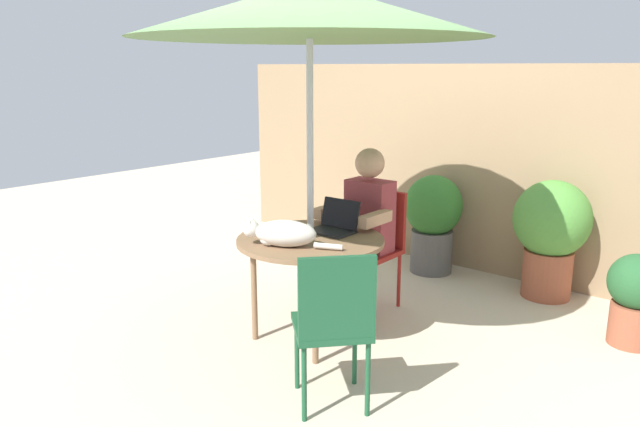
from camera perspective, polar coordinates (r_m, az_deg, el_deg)
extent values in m
plane|color=beige|center=(4.27, -0.87, -11.56)|extent=(14.00, 14.00, 0.00)
cube|color=#937756|center=(5.68, 12.94, 4.27)|extent=(5.08, 0.08, 1.85)
cylinder|color=brown|center=(4.03, -0.91, -2.54)|extent=(0.99, 0.99, 0.03)
cylinder|color=brown|center=(4.18, 4.40, -7.09)|extent=(0.04, 0.04, 0.68)
cylinder|color=brown|center=(4.50, -1.27, -5.54)|extent=(0.04, 0.04, 0.68)
cylinder|color=brown|center=(4.13, -6.25, -7.42)|extent=(0.04, 0.04, 0.68)
cylinder|color=brown|center=(3.78, -0.44, -9.36)|extent=(0.04, 0.04, 0.68)
cylinder|color=#B7B7BC|center=(3.94, -0.93, 2.69)|extent=(0.04, 0.04, 2.14)
cone|color=#4C723F|center=(3.88, -1.00, 18.68)|extent=(2.22, 2.22, 0.33)
sphere|color=#B7B7BC|center=(3.88, -1.00, 18.87)|extent=(0.06, 0.06, 0.06)
cube|color=maroon|center=(4.62, 4.65, -3.67)|extent=(0.40, 0.40, 0.04)
cube|color=maroon|center=(4.69, 5.97, -0.39)|extent=(0.40, 0.04, 0.44)
cylinder|color=maroon|center=(4.74, 7.48, -6.27)|extent=(0.03, 0.03, 0.43)
cylinder|color=maroon|center=(4.91, 4.11, -5.44)|extent=(0.03, 0.03, 0.43)
cylinder|color=maroon|center=(4.66, 1.66, -6.51)|extent=(0.03, 0.03, 0.43)
cylinder|color=maroon|center=(4.47, 5.12, -7.45)|extent=(0.03, 0.03, 0.43)
cube|color=#194C2D|center=(3.33, 1.05, -10.68)|extent=(0.56, 0.56, 0.04)
cube|color=#194C2D|center=(3.08, 1.63, -8.01)|extent=(0.29, 0.32, 0.44)
cylinder|color=#194C2D|center=(3.27, -1.51, -15.81)|extent=(0.03, 0.03, 0.43)
cylinder|color=#194C2D|center=(3.32, 4.54, -15.34)|extent=(0.03, 0.03, 0.43)
cylinder|color=#194C2D|center=(3.61, 3.30, -12.76)|extent=(0.03, 0.03, 0.43)
cylinder|color=#194C2D|center=(3.57, -2.20, -13.14)|extent=(0.03, 0.03, 0.43)
cube|color=maroon|center=(4.54, 4.72, -0.20)|extent=(0.34, 0.20, 0.54)
sphere|color=tan|center=(4.45, 4.74, 4.78)|extent=(0.22, 0.22, 0.22)
cube|color=#383842|center=(4.52, 2.74, -3.10)|extent=(0.12, 0.30, 0.12)
cylinder|color=#383842|center=(4.50, 1.54, -6.98)|extent=(0.10, 0.10, 0.47)
cube|color=#383842|center=(4.43, 4.39, -3.48)|extent=(0.12, 0.30, 0.12)
cylinder|color=#383842|center=(4.41, 3.18, -7.45)|extent=(0.10, 0.10, 0.47)
cube|color=tan|center=(4.47, 1.01, 0.29)|extent=(0.08, 0.32, 0.08)
cube|color=tan|center=(4.24, 5.23, -0.51)|extent=(0.08, 0.32, 0.08)
cube|color=black|center=(4.15, 1.06, -1.71)|extent=(0.30, 0.23, 0.02)
cube|color=black|center=(4.20, 1.92, 0.00)|extent=(0.30, 0.06, 0.20)
cube|color=black|center=(4.21, 2.00, 0.03)|extent=(0.30, 0.06, 0.20)
ellipsoid|color=silver|center=(3.82, -3.27, -1.89)|extent=(0.44, 0.36, 0.17)
sphere|color=silver|center=(3.88, -6.53, -1.42)|extent=(0.11, 0.11, 0.11)
ellipsoid|color=white|center=(3.86, -4.85, -2.35)|extent=(0.16, 0.16, 0.09)
cylinder|color=silver|center=(3.75, 0.78, -3.12)|extent=(0.18, 0.12, 0.04)
cone|color=silver|center=(3.89, -6.42, -0.60)|extent=(0.04, 0.04, 0.03)
cone|color=silver|center=(3.84, -6.69, -0.82)|extent=(0.04, 0.04, 0.03)
cylinder|color=#9E5138|center=(4.61, 27.40, -9.28)|extent=(0.29, 0.29, 0.29)
ellipsoid|color=#26592D|center=(4.51, 27.82, -5.74)|extent=(0.37, 0.37, 0.37)
cylinder|color=#9E5138|center=(5.24, 20.67, -5.32)|extent=(0.39, 0.39, 0.39)
ellipsoid|color=#4C8C38|center=(5.11, 21.10, -0.46)|extent=(0.60, 0.60, 0.62)
cylinder|color=#595654|center=(5.59, 10.49, -3.50)|extent=(0.38, 0.38, 0.39)
ellipsoid|color=#2D6B28|center=(5.48, 10.68, 0.76)|extent=(0.52, 0.52, 0.54)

